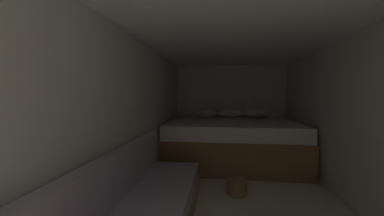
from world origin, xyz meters
The scene contains 7 objects.
ground_plane centered at (0.00, 2.30, 0.00)m, with size 7.48×7.48×0.00m, color beige.
wall_back centered at (0.00, 5.06, 0.99)m, with size 2.61×0.05×1.98m, color silver.
wall_left centered at (-1.28, 2.30, 0.99)m, with size 0.05×5.48×1.98m, color silver.
wall_right centered at (1.28, 2.30, 0.99)m, with size 0.05×5.48×1.98m, color silver.
ceiling_slab centered at (0.00, 2.30, 2.00)m, with size 2.61×5.48×0.05m, color white.
bed centered at (0.00, 4.11, 0.41)m, with size 2.39×1.79×0.99m.
wicker_basket centered at (0.00, 2.71, 0.10)m, with size 0.26×0.26×0.19m.
Camera 1 is at (-0.23, -0.10, 1.29)m, focal length 20.38 mm.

